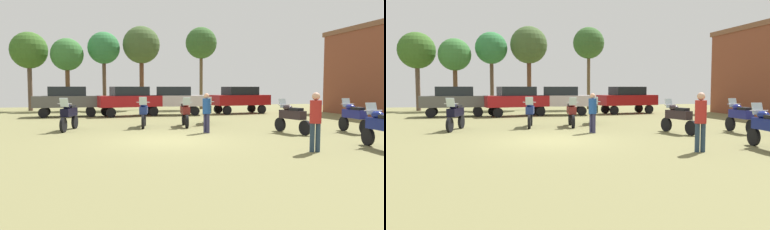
# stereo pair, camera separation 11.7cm
# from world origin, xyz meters

# --- Properties ---
(ground_plane) EXTENTS (44.00, 52.00, 0.02)m
(ground_plane) POSITION_xyz_m (0.00, 0.00, 0.01)
(ground_plane) COLOR olive
(motorcycle_2) EXTENTS (0.63, 2.12, 1.47)m
(motorcycle_2) POSITION_xyz_m (1.78, 4.55, 0.74)
(motorcycle_2) COLOR black
(motorcycle_2) RESTS_ON ground
(motorcycle_3) EXTENTS (0.68, 2.12, 1.50)m
(motorcycle_3) POSITION_xyz_m (-0.24, 4.78, 0.75)
(motorcycle_3) COLOR black
(motorcycle_3) RESTS_ON ground
(motorcycle_4) EXTENTS (0.62, 2.12, 1.46)m
(motorcycle_4) POSITION_xyz_m (8.16, 0.31, 0.74)
(motorcycle_4) COLOR black
(motorcycle_4) RESTS_ON ground
(motorcycle_5) EXTENTS (0.82, 2.12, 1.45)m
(motorcycle_5) POSITION_xyz_m (3.30, 5.66, 0.73)
(motorcycle_5) COLOR black
(motorcycle_5) RESTS_ON ground
(motorcycle_6) EXTENTS (0.65, 2.13, 1.44)m
(motorcycle_6) POSITION_xyz_m (6.15, -3.52, 0.73)
(motorcycle_6) COLOR black
(motorcycle_6) RESTS_ON ground
(motorcycle_7) EXTENTS (0.78, 2.11, 1.48)m
(motorcycle_7) POSITION_xyz_m (-3.66, 4.22, 0.75)
(motorcycle_7) COLOR black
(motorcycle_7) RESTS_ON ground
(motorcycle_8) EXTENTS (0.73, 2.11, 1.44)m
(motorcycle_8) POSITION_xyz_m (5.52, 0.84, 0.73)
(motorcycle_8) COLOR black
(motorcycle_8) RESTS_ON ground
(car_1) EXTENTS (4.36, 1.96, 2.00)m
(car_1) POSITION_xyz_m (-4.31, 12.72, 1.19)
(car_1) COLOR black
(car_1) RESTS_ON ground
(car_2) EXTENTS (4.56, 2.56, 2.00)m
(car_2) POSITION_xyz_m (2.85, 12.43, 1.19)
(car_2) COLOR black
(car_2) RESTS_ON ground
(car_3) EXTENTS (4.57, 2.61, 2.00)m
(car_3) POSITION_xyz_m (-0.27, 12.16, 1.19)
(car_3) COLOR black
(car_3) RESTS_ON ground
(car_4) EXTENTS (4.51, 2.37, 2.00)m
(car_4) POSITION_xyz_m (7.94, 12.57, 1.19)
(car_4) COLOR black
(car_4) RESTS_ON ground
(person_1) EXTENTS (0.46, 0.46, 1.69)m
(person_1) POSITION_xyz_m (2.06, 1.83, 1.00)
(person_1) COLOR #2D2C4D
(person_1) RESTS_ON ground
(person_2) EXTENTS (0.42, 0.42, 1.78)m
(person_2) POSITION_xyz_m (3.84, -3.43, 1.06)
(person_2) COLOR #25374B
(person_2) RESTS_ON ground
(tree_3) EXTENTS (3.23, 3.23, 7.27)m
(tree_3) POSITION_xyz_m (1.44, 19.31, 5.61)
(tree_3) COLOR brown
(tree_3) RESTS_ON ground
(tree_4) EXTENTS (2.81, 2.81, 7.35)m
(tree_4) POSITION_xyz_m (6.75, 18.91, 5.90)
(tree_4) COLOR brown
(tree_4) RESTS_ON ground
(tree_5) EXTENTS (2.70, 2.70, 6.05)m
(tree_5) POSITION_xyz_m (-4.76, 19.42, 4.65)
(tree_5) COLOR brown
(tree_5) RESTS_ON ground
(tree_6) EXTENTS (3.01, 3.01, 6.52)m
(tree_6) POSITION_xyz_m (-7.77, 19.90, 4.98)
(tree_6) COLOR brown
(tree_6) RESTS_ON ground
(tree_7) EXTENTS (2.74, 2.74, 6.72)m
(tree_7) POSITION_xyz_m (-1.75, 19.68, 5.30)
(tree_7) COLOR brown
(tree_7) RESTS_ON ground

